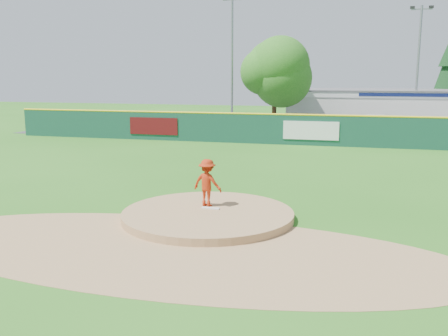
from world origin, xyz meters
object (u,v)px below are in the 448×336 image
(playground_slide, at_px, (130,123))
(light_pole_left, at_px, (232,57))
(deciduous_tree, at_px, (275,75))
(light_pole_right, at_px, (418,63))
(van, at_px, (381,124))
(pitcher, at_px, (207,183))
(pool_building_grp, at_px, (376,108))

(playground_slide, bearing_deg, light_pole_left, 35.81)
(deciduous_tree, height_order, light_pole_right, light_pole_right)
(van, height_order, light_pole_right, light_pole_right)
(deciduous_tree, bearing_deg, light_pole_left, 153.43)
(deciduous_tree, xyz_separation_m, light_pole_right, (11.00, 4.00, 0.99))
(deciduous_tree, relative_size, light_pole_left, 0.67)
(playground_slide, xyz_separation_m, deciduous_tree, (11.13, 3.15, 3.76))
(van, bearing_deg, playground_slide, 91.24)
(pitcher, distance_m, pool_building_grp, 31.95)
(pitcher, height_order, deciduous_tree, deciduous_tree)
(light_pole_left, distance_m, light_pole_right, 15.14)
(pitcher, bearing_deg, pool_building_grp, -88.35)
(playground_slide, bearing_deg, light_pole_right, 17.89)
(van, bearing_deg, deciduous_tree, 83.83)
(pool_building_grp, distance_m, light_pole_right, 5.75)
(van, xyz_separation_m, playground_slide, (-19.41, -3.59, -0.02))
(pool_building_grp, bearing_deg, playground_slide, -152.08)
(pitcher, bearing_deg, light_pole_left, -64.74)
(pool_building_grp, distance_m, playground_slide, 21.67)
(deciduous_tree, bearing_deg, pool_building_grp, 41.16)
(light_pole_left, bearing_deg, van, -7.22)
(deciduous_tree, xyz_separation_m, light_pole_left, (-4.00, 2.00, 1.50))
(van, xyz_separation_m, pool_building_grp, (-0.28, 6.55, 0.86))
(light_pole_left, bearing_deg, playground_slide, -144.19)
(light_pole_right, bearing_deg, playground_slide, -162.11)
(pool_building_grp, bearing_deg, deciduous_tree, -138.84)
(light_pole_left, bearing_deg, pool_building_grp, 22.60)
(pitcher, xyz_separation_m, light_pole_left, (-5.78, 26.34, 5.01))
(playground_slide, height_order, light_pole_right, light_pole_right)
(pool_building_grp, bearing_deg, pitcher, -101.22)
(pool_building_grp, distance_m, light_pole_left, 13.72)
(pitcher, distance_m, deciduous_tree, 24.65)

